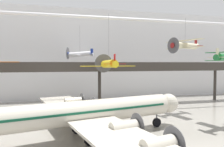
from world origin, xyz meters
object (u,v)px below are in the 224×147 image
airliner_silver_main (80,113)px  suspended_plane_cream_biplane (185,45)px  suspended_plane_white_twin (80,54)px  suspended_plane_yellow_lowwing (109,64)px

airliner_silver_main → suspended_plane_cream_biplane: 25.48m
suspended_plane_white_twin → suspended_plane_yellow_lowwing: 14.15m
airliner_silver_main → suspended_plane_cream_biplane: bearing=13.7°
airliner_silver_main → suspended_plane_white_twin: (2.49, 23.78, 8.19)m
suspended_plane_yellow_lowwing → airliner_silver_main: bearing=147.4°
suspended_plane_white_twin → suspended_plane_yellow_lowwing: suspended_plane_white_twin is taller
suspended_plane_white_twin → suspended_plane_cream_biplane: (18.60, -13.12, 1.35)m
suspended_plane_white_twin → suspended_plane_cream_biplane: size_ratio=0.92×
airliner_silver_main → suspended_plane_yellow_lowwing: 13.35m
suspended_plane_white_twin → suspended_plane_yellow_lowwing: (3.59, -13.51, -2.20)m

